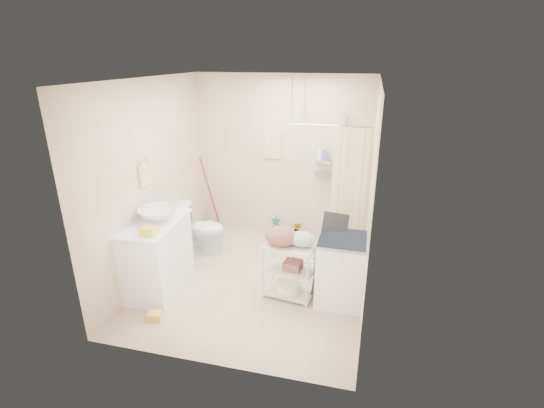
{
  "coord_description": "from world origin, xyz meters",
  "views": [
    {
      "loc": [
        1.32,
        -4.43,
        2.85
      ],
      "look_at": [
        0.16,
        0.25,
        1.02
      ],
      "focal_mm": 26.0,
      "sensor_mm": 36.0,
      "label": 1
    }
  ],
  "objects": [
    {
      "name": "sink",
      "position": [
        -1.12,
        -0.41,
        1.01
      ],
      "size": [
        0.49,
        0.49,
        0.17
      ],
      "primitive_type": "imported",
      "rotation": [
        0.0,
        0.0,
        0.02
      ],
      "color": "silver",
      "rests_on": "vanity"
    },
    {
      "name": "tp_holder",
      "position": [
        -1.36,
        0.05,
        0.72
      ],
      "size": [
        0.08,
        0.12,
        0.14
      ],
      "primitive_type": null,
      "color": "white",
      "rests_on": "wall_left"
    },
    {
      "name": "floor",
      "position": [
        0.0,
        0.0,
        0.0
      ],
      "size": [
        3.2,
        3.2,
        0.0
      ],
      "primitive_type": "plane",
      "color": "#C2AD91",
      "rests_on": "ground"
    },
    {
      "name": "shampoo_bottle_b",
      "position": [
        0.69,
        1.52,
        1.41
      ],
      "size": [
        0.09,
        0.1,
        0.18
      ],
      "primitive_type": "imported",
      "rotation": [
        0.0,
        0.0,
        0.13
      ],
      "color": "#46619D",
      "rests_on": "shower"
    },
    {
      "name": "wall_back",
      "position": [
        0.0,
        1.6,
        1.3
      ],
      "size": [
        2.8,
        0.04,
        2.6
      ],
      "primitive_type": "cube",
      "color": "beige",
      "rests_on": "ground"
    },
    {
      "name": "laundry_rack",
      "position": [
        0.5,
        -0.25,
        0.42
      ],
      "size": [
        0.66,
        0.44,
        0.84
      ],
      "primitive_type": null,
      "rotation": [
        0.0,
        0.0,
        -0.15
      ],
      "color": "beige",
      "rests_on": "ground"
    },
    {
      "name": "wall_front",
      "position": [
        0.0,
        -1.6,
        1.3
      ],
      "size": [
        2.8,
        0.04,
        2.6
      ],
      "primitive_type": "cube",
      "color": "beige",
      "rests_on": "ground"
    },
    {
      "name": "hanging_towel",
      "position": [
        -0.15,
        1.58,
        1.5
      ],
      "size": [
        0.28,
        0.03,
        0.42
      ],
      "primitive_type": "cube",
      "color": "beige",
      "rests_on": "wall_back"
    },
    {
      "name": "potted_plant_a",
      "position": [
        -0.07,
        1.45,
        0.16
      ],
      "size": [
        0.19,
        0.16,
        0.32
      ],
      "primitive_type": "imported",
      "rotation": [
        0.0,
        0.0,
        0.27
      ],
      "color": "brown",
      "rests_on": "ground"
    },
    {
      "name": "shower",
      "position": [
        0.85,
        1.05,
        1.05
      ],
      "size": [
        1.1,
        1.1,
        2.1
      ],
      "primitive_type": null,
      "color": "silver",
      "rests_on": "ground"
    },
    {
      "name": "vanity",
      "position": [
        -1.16,
        -0.47,
        0.46
      ],
      "size": [
        0.65,
        1.08,
        0.92
      ],
      "primitive_type": "cube",
      "rotation": [
        0.0,
        0.0,
        0.06
      ],
      "color": "white",
      "rests_on": "ground"
    },
    {
      "name": "counter_basket",
      "position": [
        -1.02,
        -0.8,
        0.97
      ],
      "size": [
        0.18,
        0.14,
        0.09
      ],
      "primitive_type": "cube",
      "rotation": [
        0.0,
        0.0,
        -0.05
      ],
      "color": "yellow",
      "rests_on": "vanity"
    },
    {
      "name": "toilet",
      "position": [
        -1.04,
        0.6,
        0.38
      ],
      "size": [
        0.75,
        0.44,
        0.76
      ],
      "primitive_type": "imported",
      "rotation": [
        0.0,
        0.0,
        1.59
      ],
      "color": "silver",
      "rests_on": "ground"
    },
    {
      "name": "wall_left",
      "position": [
        -1.4,
        0.0,
        1.3
      ],
      "size": [
        0.04,
        3.2,
        2.6
      ],
      "primitive_type": "cube",
      "color": "beige",
      "rests_on": "ground"
    },
    {
      "name": "potted_plant_b",
      "position": [
        0.3,
        1.41,
        0.15
      ],
      "size": [
        0.2,
        0.18,
        0.29
      ],
      "primitive_type": "imported",
      "rotation": [
        0.0,
        0.0,
        -0.41
      ],
      "color": "brown",
      "rests_on": "ground"
    },
    {
      "name": "washing_machine",
      "position": [
        1.14,
        -0.18,
        0.42
      ],
      "size": [
        0.58,
        0.6,
        0.84
      ],
      "primitive_type": "cube",
      "rotation": [
        0.0,
        0.0,
        -0.01
      ],
      "color": "white",
      "rests_on": "ground"
    },
    {
      "name": "mop",
      "position": [
        -1.26,
        1.45,
        0.65
      ],
      "size": [
        0.13,
        0.13,
        1.3
      ],
      "primitive_type": null,
      "rotation": [
        0.0,
        0.0,
        0.05
      ],
      "color": "#AA2028",
      "rests_on": "ground"
    },
    {
      "name": "shampoo_bottle_a",
      "position": [
        0.61,
        1.53,
        1.43
      ],
      "size": [
        0.08,
        0.08,
        0.22
      ],
      "primitive_type": "imported",
      "rotation": [
        0.0,
        0.0,
        -0.01
      ],
      "color": "silver",
      "rests_on": "shower"
    },
    {
      "name": "floor_basket",
      "position": [
        -0.89,
        -1.1,
        0.06
      ],
      "size": [
        0.27,
        0.22,
        0.12
      ],
      "primitive_type": "cube",
      "rotation": [
        0.0,
        0.0,
        0.23
      ],
      "color": "yellow",
      "rests_on": "ground"
    },
    {
      "name": "towel_ring",
      "position": [
        -1.38,
        -0.2,
        1.47
      ],
      "size": [
        0.04,
        0.22,
        0.34
      ],
      "primitive_type": null,
      "color": "#DECF83",
      "rests_on": "wall_left"
    },
    {
      "name": "ironing_board",
      "position": [
        0.98,
        -0.09,
        0.55
      ],
      "size": [
        0.32,
        0.14,
        1.1
      ],
      "primitive_type": null,
      "rotation": [
        0.0,
        0.0,
        0.16
      ],
      "color": "black",
      "rests_on": "ground"
    },
    {
      "name": "ceiling",
      "position": [
        0.0,
        0.0,
        2.6
      ],
      "size": [
        2.8,
        3.2,
        0.04
      ],
      "primitive_type": "cube",
      "color": "silver",
      "rests_on": "ground"
    },
    {
      "name": "wall_right",
      "position": [
        1.4,
        0.0,
        1.3
      ],
      "size": [
        0.04,
        3.2,
        2.6
      ],
      "primitive_type": "cube",
      "color": "beige",
      "rests_on": "ground"
    }
  ]
}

